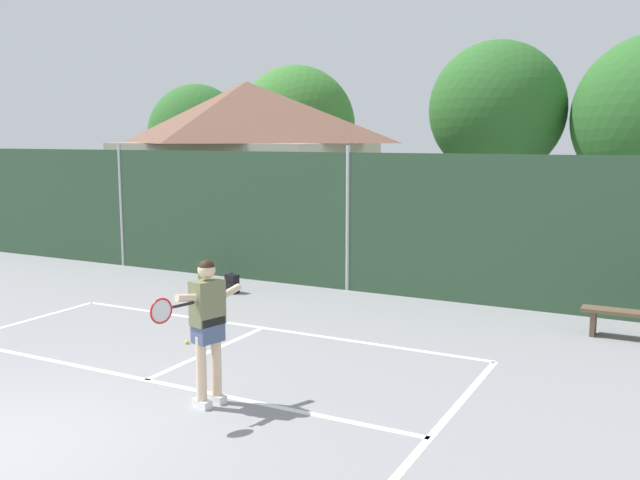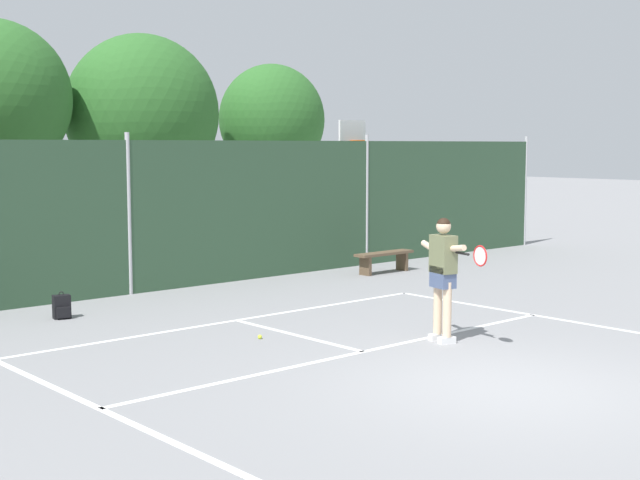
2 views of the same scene
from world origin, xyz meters
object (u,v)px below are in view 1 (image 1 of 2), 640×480
courtside_bench (632,319)px  tennis_ball (187,342)px  backpack_black (232,284)px  tennis_player (207,319)px  backpack_olive (206,274)px

courtside_bench → tennis_ball: bearing=-150.5°
backpack_black → tennis_ball: bearing=-66.4°
backpack_black → courtside_bench: 7.93m
tennis_player → backpack_olive: tennis_player is taller
tennis_player → backpack_olive: size_ratio=4.01×
backpack_olive → courtside_bench: bearing=-3.5°
tennis_ball → backpack_black: size_ratio=0.14×
tennis_ball → courtside_bench: size_ratio=0.04×
courtside_bench → backpack_black: bearing=-179.0°
tennis_player → tennis_ball: 2.95m
tennis_player → backpack_black: 6.51m
tennis_ball → courtside_bench: 7.36m
tennis_player → backpack_olive: 7.75m
tennis_player → courtside_bench: size_ratio=1.16×
backpack_black → courtside_bench: bearing=1.0°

